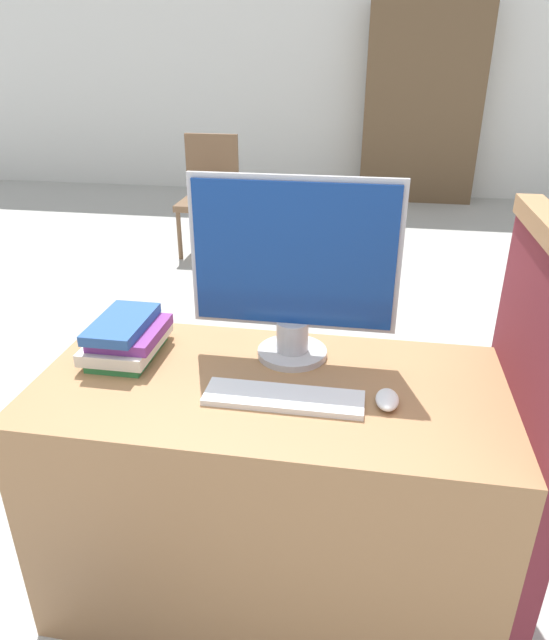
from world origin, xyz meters
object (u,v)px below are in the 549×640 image
keyboard (284,398)px  mouse (387,400)px  far_chair (210,190)px  book_stack (127,337)px  monitor (294,269)px

keyboard → mouse: bearing=5.2°
mouse → far_chair: far_chair is taller
book_stack → far_chair: size_ratio=0.29×
mouse → book_stack: 0.76m
mouse → book_stack: (-0.75, 0.14, 0.04)m
mouse → keyboard: bearing=-174.8°
monitor → book_stack: monitor is taller
monitor → keyboard: bearing=-87.2°
monitor → far_chair: size_ratio=0.61×
keyboard → book_stack: 0.52m
far_chair → mouse: bearing=-106.1°
keyboard → book_stack: size_ratio=1.50×
mouse → book_stack: bearing=169.2°
keyboard → monitor: bearing=92.8°
monitor → mouse: size_ratio=6.01×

